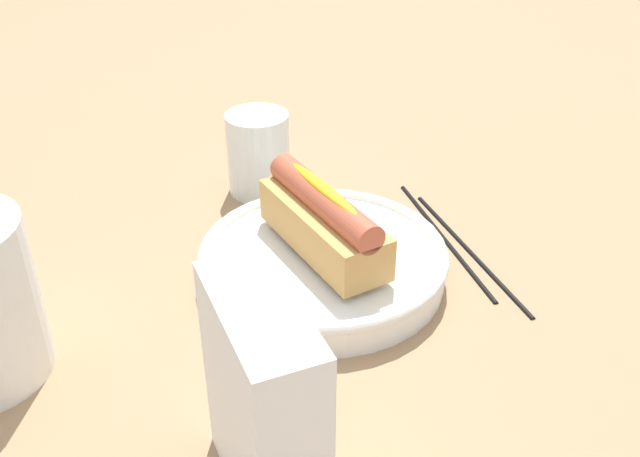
{
  "coord_description": "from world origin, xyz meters",
  "views": [
    {
      "loc": [
        -0.53,
        0.2,
        0.39
      ],
      "look_at": [
        -0.02,
        0.0,
        0.05
      ],
      "focal_mm": 40.82,
      "sensor_mm": 36.0,
      "label": 1
    }
  ],
  "objects_px": {
    "serving_bowl": "(320,262)",
    "water_glass": "(258,155)",
    "chopstick_far": "(470,250)",
    "hotdog_front": "(320,221)",
    "chopstick_near": "(443,236)",
    "napkin_box": "(264,406)"
  },
  "relations": [
    {
      "from": "napkin_box",
      "to": "chopstick_far",
      "type": "relative_size",
      "value": 0.68
    },
    {
      "from": "napkin_box",
      "to": "hotdog_front",
      "type": "bearing_deg",
      "value": -31.24
    },
    {
      "from": "hotdog_front",
      "to": "napkin_box",
      "type": "height_order",
      "value": "napkin_box"
    },
    {
      "from": "hotdog_front",
      "to": "chopstick_far",
      "type": "distance_m",
      "value": 0.16
    },
    {
      "from": "chopstick_far",
      "to": "serving_bowl",
      "type": "bearing_deg",
      "value": 87.9
    },
    {
      "from": "hotdog_front",
      "to": "water_glass",
      "type": "distance_m",
      "value": 0.18
    },
    {
      "from": "serving_bowl",
      "to": "chopstick_near",
      "type": "distance_m",
      "value": 0.14
    },
    {
      "from": "serving_bowl",
      "to": "hotdog_front",
      "type": "height_order",
      "value": "hotdog_front"
    },
    {
      "from": "serving_bowl",
      "to": "water_glass",
      "type": "distance_m",
      "value": 0.18
    },
    {
      "from": "hotdog_front",
      "to": "napkin_box",
      "type": "relative_size",
      "value": 1.04
    },
    {
      "from": "hotdog_front",
      "to": "chopstick_near",
      "type": "relative_size",
      "value": 0.71
    },
    {
      "from": "water_glass",
      "to": "hotdog_front",
      "type": "bearing_deg",
      "value": -179.29
    },
    {
      "from": "serving_bowl",
      "to": "napkin_box",
      "type": "relative_size",
      "value": 1.5
    },
    {
      "from": "serving_bowl",
      "to": "napkin_box",
      "type": "distance_m",
      "value": 0.24
    },
    {
      "from": "chopstick_near",
      "to": "chopstick_far",
      "type": "relative_size",
      "value": 1.0
    },
    {
      "from": "serving_bowl",
      "to": "chopstick_far",
      "type": "xyz_separation_m",
      "value": [
        -0.01,
        -0.15,
        -0.02
      ]
    },
    {
      "from": "hotdog_front",
      "to": "water_glass",
      "type": "xyz_separation_m",
      "value": [
        0.18,
        0.0,
        -0.02
      ]
    },
    {
      "from": "serving_bowl",
      "to": "water_glass",
      "type": "height_order",
      "value": "water_glass"
    },
    {
      "from": "hotdog_front",
      "to": "chopstick_near",
      "type": "height_order",
      "value": "hotdog_front"
    },
    {
      "from": "water_glass",
      "to": "chopstick_far",
      "type": "distance_m",
      "value": 0.25
    },
    {
      "from": "water_glass",
      "to": "chopstick_far",
      "type": "xyz_separation_m",
      "value": [
        -0.19,
        -0.15,
        -0.04
      ]
    },
    {
      "from": "serving_bowl",
      "to": "water_glass",
      "type": "relative_size",
      "value": 2.5
    }
  ]
}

